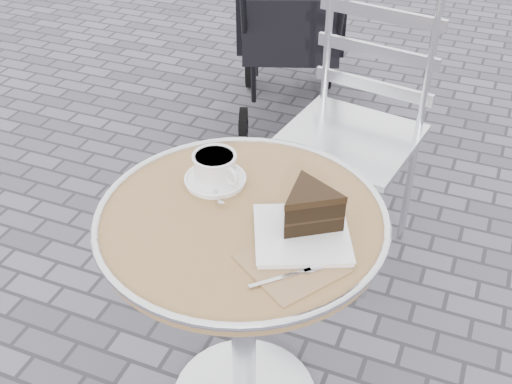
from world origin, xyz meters
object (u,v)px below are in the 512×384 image
at_px(cafe_table, 242,266).
at_px(cake_plate_set, 308,214).
at_px(baby_stroller, 291,20).
at_px(cappuccino_set, 215,170).
at_px(bistro_chair, 363,101).

xyz_separation_m(cafe_table, cake_plate_set, (0.17, 0.00, 0.22)).
bearing_deg(baby_stroller, cappuccino_set, -96.81).
xyz_separation_m(cafe_table, baby_stroller, (-0.51, 1.81, -0.08)).
xyz_separation_m(cafe_table, cappuccino_set, (-0.12, 0.11, 0.20)).
xyz_separation_m(cafe_table, bistro_chair, (0.08, 0.89, 0.05)).
bearing_deg(cafe_table, cake_plate_set, 0.97).
distance_m(cafe_table, bistro_chair, 0.90).
bearing_deg(cafe_table, cappuccino_set, 137.90).
bearing_deg(baby_stroller, cafe_table, -94.04).
bearing_deg(bistro_chair, cake_plate_set, -75.84).
bearing_deg(cafe_table, bistro_chair, 84.74).
xyz_separation_m(cappuccino_set, cake_plate_set, (0.28, -0.10, 0.02)).
relative_size(cappuccino_set, cake_plate_set, 0.48).
height_order(cafe_table, bistro_chair, bistro_chair).
relative_size(cake_plate_set, bistro_chair, 0.37).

